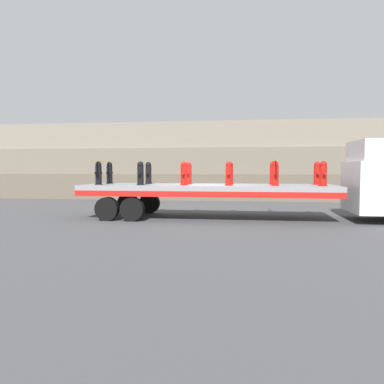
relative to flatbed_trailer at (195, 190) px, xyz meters
name	(u,v)px	position (x,y,z in m)	size (l,w,h in m)	color
ground_plane	(208,218)	(0.47, 0.00, -1.03)	(120.00, 120.00, 0.00)	#474749
rock_cliff	(223,161)	(0.47, 9.09, 1.26)	(60.00, 3.30, 4.58)	#665B4C
flatbed_trailer	(195,190)	(0.00, 0.00, 0.00)	(9.21, 2.68, 1.24)	gray
fire_hydrant_black_near_0	(99,173)	(-3.53, -0.57, 0.63)	(0.29, 0.53, 0.86)	black
fire_hydrant_black_far_0	(110,173)	(-3.53, 0.57, 0.63)	(0.29, 0.53, 0.86)	black
fire_hydrant_black_near_1	(140,173)	(-1.93, -0.57, 0.63)	(0.29, 0.53, 0.86)	black
fire_hydrant_black_far_1	(148,173)	(-1.93, 0.57, 0.63)	(0.29, 0.53, 0.86)	black
fire_hydrant_red_near_2	(184,174)	(-0.33, -0.57, 0.63)	(0.29, 0.53, 0.86)	red
fire_hydrant_red_far_2	(189,173)	(-0.33, 0.57, 0.63)	(0.29, 0.53, 0.86)	red
fire_hydrant_red_near_3	(229,174)	(1.27, -0.57, 0.63)	(0.29, 0.53, 0.86)	red
fire_hydrant_red_far_3	(230,173)	(1.27, 0.57, 0.63)	(0.29, 0.53, 0.86)	red
fire_hydrant_red_near_4	(275,174)	(2.87, -0.57, 0.63)	(0.29, 0.53, 0.86)	red
fire_hydrant_red_far_4	(273,173)	(2.87, 0.57, 0.63)	(0.29, 0.53, 0.86)	red
fire_hydrant_red_near_5	(323,174)	(4.47, -0.57, 0.63)	(0.29, 0.53, 0.86)	red
fire_hydrant_red_far_5	(317,173)	(4.47, 0.57, 0.63)	(0.29, 0.53, 0.86)	red
cargo_strap_rear	(104,162)	(-3.53, 0.00, 1.08)	(0.05, 2.78, 0.01)	yellow
cargo_strap_middle	(274,161)	(2.87, 0.00, 1.08)	(0.05, 2.78, 0.01)	yellow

